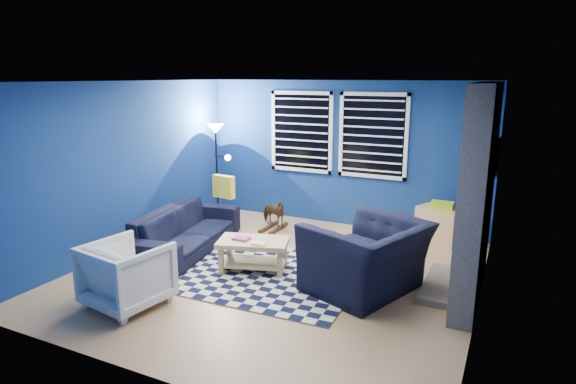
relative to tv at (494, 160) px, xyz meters
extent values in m
plane|color=tan|center=(-2.45, -2.00, -1.40)|extent=(5.00, 5.00, 0.00)
plane|color=white|center=(-2.45, -2.00, 1.10)|extent=(5.00, 5.00, 0.00)
plane|color=navy|center=(-2.45, 0.50, -0.15)|extent=(5.00, 0.00, 5.00)
plane|color=navy|center=(-4.95, -2.00, -0.15)|extent=(0.00, 5.00, 5.00)
plane|color=navy|center=(0.05, -2.00, -0.15)|extent=(0.00, 5.00, 5.00)
cube|color=gray|center=(-0.08, -1.50, -0.15)|extent=(0.26, 2.00, 2.50)
cube|color=black|center=(-0.22, -1.50, -1.05)|extent=(0.04, 0.70, 0.60)
cube|color=gray|center=(-0.35, -1.50, -1.36)|extent=(0.50, 1.20, 0.08)
cube|color=black|center=(-3.20, 0.48, 0.20)|extent=(1.05, 0.02, 1.30)
cube|color=white|center=(-3.20, 0.47, 0.88)|extent=(1.17, 0.05, 0.06)
cube|color=white|center=(-3.20, 0.47, -0.48)|extent=(1.17, 0.05, 0.06)
cube|color=black|center=(-1.90, 0.48, 0.20)|extent=(1.05, 0.02, 1.30)
cube|color=white|center=(-1.90, 0.47, 0.88)|extent=(1.17, 0.05, 0.06)
cube|color=white|center=(-1.90, 0.47, -0.48)|extent=(1.17, 0.05, 0.06)
cube|color=black|center=(0.00, 0.00, 0.00)|extent=(0.06, 1.00, 0.58)
cube|color=black|center=(-0.03, 0.00, 0.00)|extent=(0.01, 0.92, 0.50)
cube|color=black|center=(-2.58, -2.10, -1.39)|extent=(2.55, 2.07, 0.02)
imported|color=black|center=(-4.07, -1.81, -1.08)|extent=(2.33, 1.21, 0.65)
imported|color=black|center=(-1.23, -1.99, -0.97)|extent=(1.65, 1.56, 0.87)
imported|color=gray|center=(-3.56, -3.54, -1.02)|extent=(0.93, 0.95, 0.76)
imported|color=#452616|center=(-3.35, -0.34, -1.10)|extent=(0.39, 0.60, 0.47)
cube|color=tan|center=(-2.76, -2.06, -0.99)|extent=(1.04, 0.78, 0.06)
cube|color=tan|center=(-2.76, -2.06, -1.28)|extent=(0.94, 0.68, 0.03)
cube|color=#982B69|center=(-2.92, -2.11, -0.94)|extent=(0.26, 0.22, 0.03)
cube|color=silver|center=(-2.61, -2.18, -0.95)|extent=(0.21, 0.18, 0.03)
cube|color=tan|center=(-3.15, -2.26, -1.20)|extent=(0.08, 0.08, 0.37)
cube|color=tan|center=(-2.37, -2.26, -1.20)|extent=(0.08, 0.08, 0.37)
cube|color=tan|center=(-3.15, -1.85, -1.20)|extent=(0.08, 0.08, 0.37)
cube|color=tan|center=(-2.37, -1.85, -1.20)|extent=(0.08, 0.08, 0.37)
cube|color=tan|center=(-0.68, 0.25, -1.12)|extent=(0.79, 0.67, 0.56)
cube|color=black|center=(-0.68, 0.25, -1.12)|extent=(0.69, 0.59, 0.45)
cube|color=#ABE11A|center=(-0.68, 0.25, -0.80)|extent=(0.41, 0.37, 0.09)
cylinder|color=black|center=(-4.60, -0.15, -1.39)|extent=(0.22, 0.22, 0.03)
cylinder|color=black|center=(-4.60, -0.15, -0.59)|extent=(0.03, 0.03, 1.61)
cone|color=white|center=(-4.60, -0.15, 0.25)|extent=(0.29, 0.29, 0.16)
sphere|color=white|center=(-4.32, -0.20, -0.24)|extent=(0.11, 0.11, 0.11)
cube|color=yellow|center=(-3.92, -0.97, -0.57)|extent=(0.40, 0.17, 0.36)
camera|label=1|loc=(0.28, -7.33, 1.17)|focal=30.00mm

